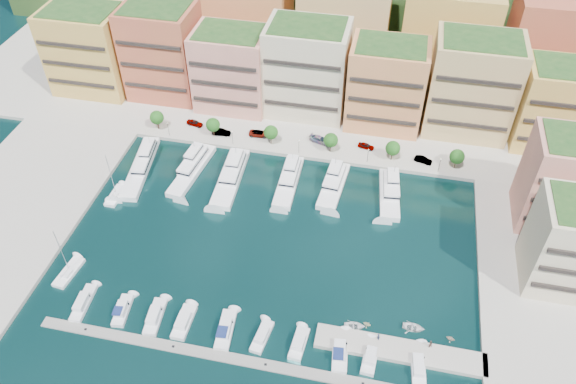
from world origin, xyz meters
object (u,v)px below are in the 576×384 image
Objects in this scene: cruiser_4 at (226,330)px; tender_0 at (355,326)px; sailboat_2 at (116,196)px; tender_2 at (413,328)px; tender_1 at (367,324)px; car_3 at (320,140)px; yacht_2 at (231,174)px; person_1 at (430,344)px; cruiser_1 at (122,311)px; tree_3 at (331,140)px; yacht_5 at (390,191)px; tree_5 at (457,157)px; car_1 at (222,132)px; lamppost_4 at (440,163)px; cruiser_9 at (418,366)px; cruiser_5 at (262,337)px; car_4 at (366,146)px; car_5 at (423,160)px; tree_0 at (157,118)px; car_0 at (195,123)px; tree_1 at (213,125)px; yacht_1 at (193,168)px; tender_3 at (451,338)px; lamppost_2 at (299,144)px; tree_4 at (393,148)px; yacht_0 at (142,164)px; lamppost_1 at (232,135)px; lamppost_3 at (368,153)px; lamppost_0 at (168,127)px; cruiser_2 at (155,317)px; car_2 at (259,133)px; sailboat_0 at (69,273)px; tree_2 at (271,132)px; yacht_4 at (334,183)px; yacht_3 at (289,179)px; cruiser_7 at (340,352)px; cruiser_8 at (370,357)px; cruiser_3 at (184,322)px; person_0 at (378,337)px; cruiser_6 at (299,344)px.

cruiser_4 is 25.13m from tender_0.
sailboat_2 reaches higher than tender_2.
cruiser_4 is 2.19× the size of tender_0.
car_3 is (-18.69, 54.29, 1.38)m from tender_1.
yacht_2 is 11.89× the size of person_1.
cruiser_1 is 0.58× the size of sailboat_2.
yacht_5 is at bearing -36.81° from tree_3.
tree_3 is at bearing 180.00° from tree_5.
car_1 is at bearing 179.05° from tree_5.
lamppost_4 is 0.45× the size of cruiser_9.
car_4 reaches higher than cruiser_5.
car_5 is at bearing 20.98° from sailboat_2.
tender_1 is at bearing -38.79° from tree_0.
yacht_5 reaches higher than person_1.
tree_1 is at bearing -107.69° from car_0.
yacht_1 is 4.28× the size of car_1.
lamppost_2 is at bearing 55.19° from tender_3.
tree_4 is 8.30m from car_4.
yacht_0 is at bearing 81.70° from tender_3.
car_5 is at bearing 3.47° from tender_1.
tender_1 is at bearing -108.11° from tree_5.
car_5 is at bearing 12.82° from yacht_0.
lamppost_3 is (36.00, 0.00, 0.00)m from lamppost_1.
tree_1 reaches higher than yacht_1.
sailboat_2 is (-4.46, -24.87, -3.50)m from lamppost_0.
cruiser_5 is 1.75× the size of car_4.
cruiser_2 reaches higher than tender_0.
car_2 is (-44.27, 52.59, 1.32)m from tender_2.
car_5 is (57.35, 14.66, 0.66)m from yacht_1.
car_2 is (-52.00, 2.73, -2.98)m from tree_5.
tender_0 is 0.91× the size of car_5.
cruiser_1 is at bearing -23.65° from sailboat_0.
tree_2 is 22.89m from yacht_4.
tree_3 reaches higher than tender_0.
tree_1 is 50.28m from yacht_5.
yacht_3 is 54.70m from tender_3.
yacht_5 is at bearing -56.90° from lamppost_3.
yacht_3 is 2.09× the size of cruiser_7.
tree_0 is 1.00× the size of tree_3.
tender_3 is (31.33, -50.80, -4.29)m from tree_3.
lamppost_1 is 2.42× the size of tender_3.
sailboat_0 is (-22.00, -49.10, -3.51)m from lamppost_1.
yacht_1 reaches higher than cruiser_8.
tender_1 is at bearing -74.25° from tender_0.
lamppost_1 reaches higher than cruiser_3.
tree_0 is 0.65× the size of cruiser_2.
cruiser_2 is 2.03× the size of car_4.
cruiser_1 is at bearing -89.28° from yacht_1.
person_0 reaches higher than cruiser_7.
yacht_5 is 2.44× the size of cruiser_6.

